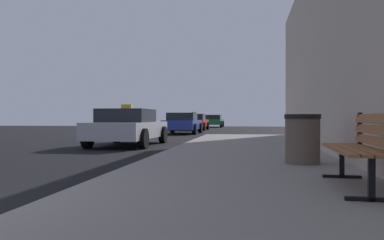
% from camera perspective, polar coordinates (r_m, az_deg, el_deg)
% --- Properties ---
extents(sidewalk, '(4.00, 32.00, 0.15)m').
position_cam_1_polar(sidewalk, '(3.13, 6.98, -16.29)').
color(sidewalk, gray).
rests_on(sidewalk, ground_plane).
extents(bench, '(0.57, 1.74, 0.89)m').
position_cam_1_polar(bench, '(4.87, 24.14, -3.30)').
color(bench, brown).
rests_on(bench, sidewalk).
extents(trash_bin, '(0.64, 0.64, 0.88)m').
position_cam_1_polar(trash_bin, '(7.11, 16.17, -2.69)').
color(trash_bin, brown).
rests_on(trash_bin, sidewalk).
extents(car_silver, '(2.05, 4.32, 1.43)m').
position_cam_1_polar(car_silver, '(13.50, -9.51, -1.03)').
color(car_silver, '#B7B7BF').
rests_on(car_silver, ground_plane).
extents(car_blue, '(2.04, 4.09, 1.27)m').
position_cam_1_polar(car_blue, '(23.18, -1.41, -0.46)').
color(car_blue, '#233899').
rests_on(car_blue, ground_plane).
extents(car_red, '(2.00, 4.30, 1.43)m').
position_cam_1_polar(car_red, '(29.94, 0.38, -0.28)').
color(car_red, red).
rests_on(car_red, ground_plane).
extents(car_green, '(2.04, 4.48, 1.27)m').
position_cam_1_polar(car_green, '(39.65, 3.19, -0.13)').
color(car_green, '#196638').
rests_on(car_green, ground_plane).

